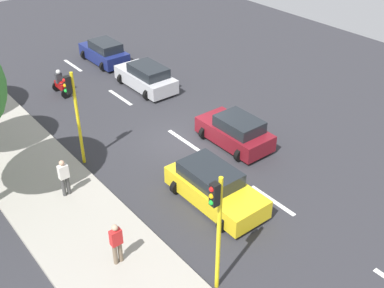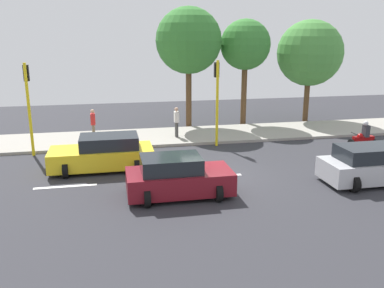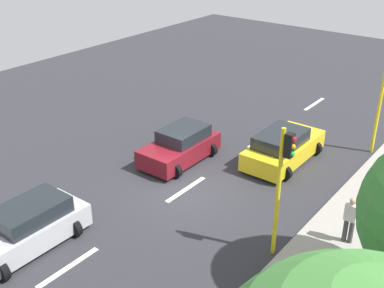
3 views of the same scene
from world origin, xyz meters
TOP-DOWN VIEW (x-y plane):
  - ground_plane at (0.00, 0.00)m, footprint 40.00×60.00m
  - sidewalk at (7.00, 0.00)m, footprint 4.00×60.00m
  - lane_stripe_north at (0.00, -6.00)m, footprint 0.20×2.40m
  - lane_stripe_mid at (0.00, 0.00)m, footprint 0.20×2.40m
  - lane_stripe_south at (0.00, 6.00)m, footprint 0.20×2.40m
  - lane_stripe_far_south at (0.00, 12.00)m, footprint 0.20×2.40m
  - car_maroon at (-1.76, 1.83)m, footprint 2.24×3.85m
  - car_silver at (-1.92, -6.08)m, footprint 2.22×4.25m
  - car_yellow_cab at (1.91, 4.51)m, footprint 2.32×4.45m
  - pedestrian_by_tree at (6.50, 0.51)m, footprint 0.40×0.24m
  - traffic_light_corner at (4.85, 7.93)m, footprint 0.49×0.24m
  - traffic_light_midblock at (4.85, -1.37)m, footprint 0.49×0.24m

SIDE VIEW (x-z plane):
  - ground_plane at x=0.00m, z-range -0.10..0.00m
  - lane_stripe_north at x=0.00m, z-range 0.00..0.01m
  - lane_stripe_mid at x=0.00m, z-range 0.00..0.01m
  - lane_stripe_south at x=0.00m, z-range 0.00..0.01m
  - lane_stripe_far_south at x=0.00m, z-range 0.00..0.01m
  - sidewalk at x=7.00m, z-range 0.00..0.15m
  - car_maroon at x=-1.76m, z-range -0.05..1.47m
  - car_silver at x=-1.92m, z-range -0.05..1.47m
  - car_yellow_cab at x=1.91m, z-range -0.05..1.47m
  - pedestrian_by_tree at x=6.50m, z-range 0.21..1.90m
  - traffic_light_corner at x=4.85m, z-range 0.68..5.18m
  - traffic_light_midblock at x=4.85m, z-range 0.68..5.18m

